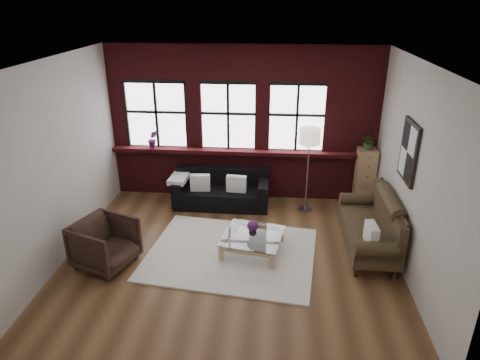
# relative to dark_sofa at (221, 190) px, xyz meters

# --- Properties ---
(floor) EXTENTS (5.50, 5.50, 0.00)m
(floor) POSITION_rel_dark_sofa_xyz_m (0.40, -1.90, -0.35)
(floor) COLOR brown
(floor) RESTS_ON ground
(ceiling) EXTENTS (5.50, 5.50, 0.00)m
(ceiling) POSITION_rel_dark_sofa_xyz_m (0.40, -1.90, 2.85)
(ceiling) COLOR white
(ceiling) RESTS_ON ground
(wall_back) EXTENTS (5.50, 0.00, 5.50)m
(wall_back) POSITION_rel_dark_sofa_xyz_m (0.40, 0.60, 1.25)
(wall_back) COLOR beige
(wall_back) RESTS_ON ground
(wall_front) EXTENTS (5.50, 0.00, 5.50)m
(wall_front) POSITION_rel_dark_sofa_xyz_m (0.40, -4.40, 1.25)
(wall_front) COLOR beige
(wall_front) RESTS_ON ground
(wall_left) EXTENTS (0.00, 5.00, 5.00)m
(wall_left) POSITION_rel_dark_sofa_xyz_m (-2.35, -1.90, 1.25)
(wall_left) COLOR beige
(wall_left) RESTS_ON ground
(wall_right) EXTENTS (0.00, 5.00, 5.00)m
(wall_right) POSITION_rel_dark_sofa_xyz_m (3.15, -1.90, 1.25)
(wall_right) COLOR beige
(wall_right) RESTS_ON ground
(brick_backwall) EXTENTS (5.50, 0.12, 3.20)m
(brick_backwall) POSITION_rel_dark_sofa_xyz_m (0.40, 0.54, 1.25)
(brick_backwall) COLOR #551419
(brick_backwall) RESTS_ON floor
(sill_ledge) EXTENTS (5.50, 0.30, 0.08)m
(sill_ledge) POSITION_rel_dark_sofa_xyz_m (0.40, 0.45, 0.69)
(sill_ledge) COLOR #551419
(sill_ledge) RESTS_ON brick_backwall
(window_left) EXTENTS (1.38, 0.10, 1.50)m
(window_left) POSITION_rel_dark_sofa_xyz_m (-1.40, 0.55, 1.40)
(window_left) COLOR black
(window_left) RESTS_ON brick_backwall
(window_mid) EXTENTS (1.38, 0.10, 1.50)m
(window_mid) POSITION_rel_dark_sofa_xyz_m (0.10, 0.55, 1.40)
(window_mid) COLOR black
(window_mid) RESTS_ON brick_backwall
(window_right) EXTENTS (1.38, 0.10, 1.50)m
(window_right) POSITION_rel_dark_sofa_xyz_m (1.50, 0.55, 1.40)
(window_right) COLOR black
(window_right) RESTS_ON brick_backwall
(wall_poster) EXTENTS (0.05, 0.74, 0.94)m
(wall_poster) POSITION_rel_dark_sofa_xyz_m (3.12, -1.60, 1.50)
(wall_poster) COLOR black
(wall_poster) RESTS_ON wall_right
(shag_rug) EXTENTS (3.01, 2.50, 0.03)m
(shag_rug) POSITION_rel_dark_sofa_xyz_m (0.39, -1.83, -0.34)
(shag_rug) COLOR white
(shag_rug) RESTS_ON floor
(dark_sofa) EXTENTS (1.94, 0.78, 0.70)m
(dark_sofa) POSITION_rel_dark_sofa_xyz_m (0.00, 0.00, 0.00)
(dark_sofa) COLOR black
(dark_sofa) RESTS_ON floor
(pillow_a) EXTENTS (0.41, 0.18, 0.34)m
(pillow_a) POSITION_rel_dark_sofa_xyz_m (-0.42, -0.10, 0.19)
(pillow_a) COLOR white
(pillow_a) RESTS_ON dark_sofa
(pillow_b) EXTENTS (0.41, 0.17, 0.34)m
(pillow_b) POSITION_rel_dark_sofa_xyz_m (0.32, -0.10, 0.19)
(pillow_b) COLOR white
(pillow_b) RESTS_ON dark_sofa
(vintage_settee) EXTENTS (0.86, 1.93, 1.03)m
(vintage_settee) POSITION_rel_dark_sofa_xyz_m (2.70, -1.44, 0.16)
(vintage_settee) COLOR #3B2D1B
(vintage_settee) RESTS_ON floor
(pillow_settee) EXTENTS (0.17, 0.39, 0.34)m
(pillow_settee) POSITION_rel_dark_sofa_xyz_m (2.62, -2.03, 0.27)
(pillow_settee) COLOR white
(pillow_settee) RESTS_ON vintage_settee
(armchair) EXTENTS (1.10, 1.09, 0.78)m
(armchair) POSITION_rel_dark_sofa_xyz_m (-1.58, -2.30, 0.04)
(armchair) COLOR black
(armchair) RESTS_ON floor
(coffee_table) EXTENTS (1.13, 1.13, 0.33)m
(coffee_table) POSITION_rel_dark_sofa_xyz_m (0.75, -1.71, -0.20)
(coffee_table) COLOR tan
(coffee_table) RESTS_ON shag_rug
(vase) EXTENTS (0.16, 0.16, 0.14)m
(vase) POSITION_rel_dark_sofa_xyz_m (0.75, -1.71, 0.04)
(vase) COLOR #B2B2B2
(vase) RESTS_ON coffee_table
(flowers) EXTENTS (0.19, 0.19, 0.19)m
(flowers) POSITION_rel_dark_sofa_xyz_m (0.75, -1.71, 0.14)
(flowers) COLOR #5C2263
(flowers) RESTS_ON vase
(drawer_chest) EXTENTS (0.38, 0.38, 1.22)m
(drawer_chest) POSITION_rel_dark_sofa_xyz_m (2.93, 0.27, 0.26)
(drawer_chest) COLOR tan
(drawer_chest) RESTS_ON floor
(potted_plant_top) EXTENTS (0.34, 0.31, 0.35)m
(potted_plant_top) POSITION_rel_dark_sofa_xyz_m (2.93, 0.27, 1.05)
(potted_plant_top) COLOR #2D5923
(potted_plant_top) RESTS_ON drawer_chest
(floor_lamp) EXTENTS (0.40, 0.40, 1.88)m
(floor_lamp) POSITION_rel_dark_sofa_xyz_m (1.73, -0.08, 0.59)
(floor_lamp) COLOR #A5A5A8
(floor_lamp) RESTS_ON floor
(sill_plant) EXTENTS (0.25, 0.22, 0.38)m
(sill_plant) POSITION_rel_dark_sofa_xyz_m (-1.49, 0.42, 0.92)
(sill_plant) COLOR #5C2263
(sill_plant) RESTS_ON sill_ledge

